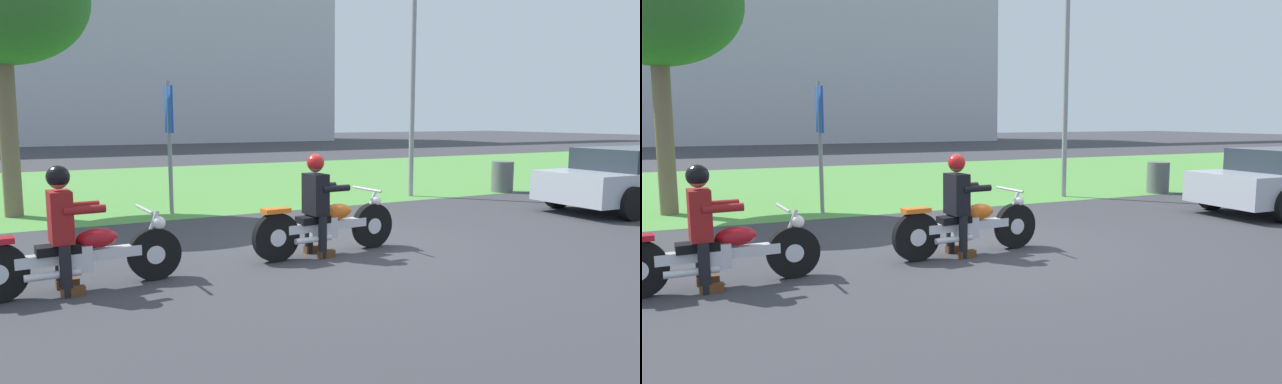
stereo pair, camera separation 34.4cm
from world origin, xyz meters
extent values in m
plane|color=#38383D|center=(0.00, 0.00, 0.00)|extent=(120.00, 120.00, 0.00)
cube|color=#549342|center=(0.00, 9.38, 0.00)|extent=(60.00, 12.00, 0.01)
cube|color=silver|center=(-5.62, 39.62, 8.39)|extent=(50.34, 8.00, 16.79)
cylinder|color=black|center=(0.51, -0.23, 0.33)|extent=(0.66, 0.17, 0.65)
cylinder|color=silver|center=(0.51, -0.23, 0.33)|extent=(0.24, 0.16, 0.23)
cylinder|color=black|center=(-1.06, -0.36, 0.33)|extent=(0.66, 0.17, 0.65)
cylinder|color=silver|center=(-1.06, -0.36, 0.33)|extent=(0.24, 0.16, 0.23)
cube|color=silver|center=(-0.28, -0.30, 0.41)|extent=(1.27, 0.24, 0.12)
cube|color=silver|center=(-0.33, -0.30, 0.39)|extent=(0.34, 0.27, 0.28)
ellipsoid|color=orange|center=(-0.10, -0.28, 0.59)|extent=(0.46, 0.28, 0.22)
cube|color=black|center=(-0.50, -0.32, 0.51)|extent=(0.46, 0.28, 0.10)
cube|color=orange|center=(-1.06, -0.36, 0.68)|extent=(0.38, 0.23, 0.06)
cylinder|color=silver|center=(0.46, -0.24, 0.58)|extent=(0.26, 0.07, 0.53)
cylinder|color=silver|center=(0.41, -0.24, 0.87)|extent=(0.09, 0.66, 0.04)
sphere|color=white|center=(0.57, -0.23, 0.69)|extent=(0.16, 0.16, 0.16)
cylinder|color=silver|center=(-0.56, -0.46, 0.27)|extent=(0.55, 0.13, 0.08)
cylinder|color=black|center=(-0.47, -0.13, 0.29)|extent=(0.12, 0.12, 0.58)
cube|color=#593319|center=(-0.41, -0.13, 0.05)|extent=(0.25, 0.12, 0.10)
cylinder|color=black|center=(-0.44, -0.49, 0.29)|extent=(0.12, 0.12, 0.58)
cube|color=#593319|center=(-0.38, -0.49, 0.05)|extent=(0.25, 0.12, 0.10)
cube|color=black|center=(-0.46, -0.31, 0.86)|extent=(0.25, 0.40, 0.56)
cylinder|color=black|center=(-0.25, -0.13, 0.94)|extent=(0.43, 0.12, 0.09)
cylinder|color=black|center=(-0.22, -0.46, 0.94)|extent=(0.43, 0.12, 0.09)
sphere|color=#996B4C|center=(-0.46, -0.31, 1.26)|extent=(0.20, 0.20, 0.20)
sphere|color=#B21919|center=(-0.46, -0.31, 1.29)|extent=(0.24, 0.24, 0.24)
cylinder|color=black|center=(-2.66, -0.50, 0.31)|extent=(0.62, 0.17, 0.61)
cylinder|color=silver|center=(-2.66, -0.50, 0.31)|extent=(0.23, 0.16, 0.21)
cube|color=silver|center=(-3.47, -0.56, 0.39)|extent=(1.30, 0.25, 0.12)
cube|color=silver|center=(-3.52, -0.57, 0.37)|extent=(0.34, 0.27, 0.28)
ellipsoid|color=#B2141E|center=(-3.29, -0.55, 0.57)|extent=(0.46, 0.28, 0.22)
cube|color=black|center=(-3.69, -0.58, 0.49)|extent=(0.46, 0.28, 0.10)
cylinder|color=silver|center=(-2.71, -0.50, 0.56)|extent=(0.26, 0.07, 0.53)
cylinder|color=silver|center=(-2.76, -0.50, 0.85)|extent=(0.09, 0.66, 0.04)
sphere|color=white|center=(-2.60, -0.49, 0.67)|extent=(0.16, 0.16, 0.16)
cylinder|color=silver|center=(-3.75, -0.73, 0.25)|extent=(0.55, 0.13, 0.08)
cylinder|color=black|center=(-3.66, -0.40, 0.28)|extent=(0.12, 0.12, 0.56)
cube|color=#593319|center=(-3.60, -0.39, 0.05)|extent=(0.25, 0.12, 0.10)
cylinder|color=black|center=(-3.63, -0.76, 0.28)|extent=(0.12, 0.12, 0.56)
cube|color=#593319|center=(-3.57, -0.75, 0.05)|extent=(0.25, 0.12, 0.10)
cube|color=maroon|center=(-3.65, -0.58, 0.84)|extent=(0.25, 0.40, 0.56)
cylinder|color=maroon|center=(-3.44, -0.39, 0.92)|extent=(0.43, 0.12, 0.09)
cylinder|color=maroon|center=(-3.41, -0.73, 0.92)|extent=(0.43, 0.12, 0.09)
sphere|color=#996B4C|center=(-3.65, -0.58, 1.24)|extent=(0.20, 0.20, 0.20)
sphere|color=black|center=(-3.65, -0.58, 1.27)|extent=(0.24, 0.24, 0.24)
cylinder|color=brown|center=(-4.19, 5.17, 1.51)|extent=(0.33, 0.33, 3.03)
cylinder|color=gray|center=(4.37, 4.08, 3.23)|extent=(0.12, 0.12, 6.47)
cylinder|color=#595E5B|center=(6.94, 3.65, 0.39)|extent=(0.55, 0.55, 0.78)
cylinder|color=gray|center=(-1.42, 4.10, 1.30)|extent=(0.08, 0.08, 2.60)
cube|color=#1E47B2|center=(-1.42, 4.10, 2.05)|extent=(0.04, 0.60, 0.90)
cylinder|color=black|center=(6.00, 1.13, 0.32)|extent=(0.65, 0.22, 0.64)
camera|label=1|loc=(-3.94, -7.19, 1.88)|focal=32.12mm
camera|label=2|loc=(-3.63, -7.34, 1.88)|focal=32.12mm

